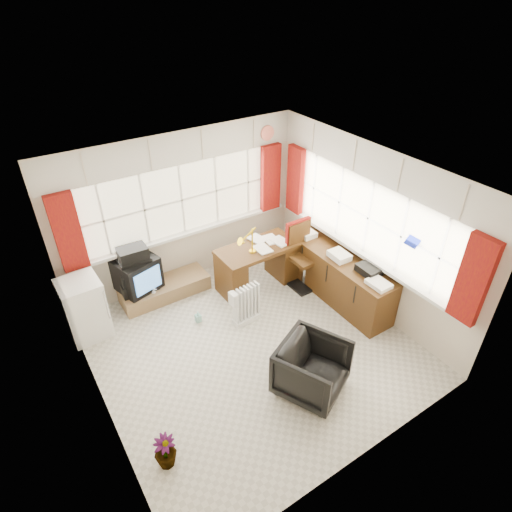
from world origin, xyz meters
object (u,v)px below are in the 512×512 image
at_px(tv_bench, 165,289).
at_px(mini_fridge, 85,308).
at_px(task_chair, 301,252).
at_px(office_chair, 312,369).
at_px(radiator, 246,307).
at_px(desk_lamp, 252,235).
at_px(credenza, 338,277).
at_px(desk, 257,264).
at_px(crt_tv, 137,274).

height_order(tv_bench, mini_fridge, mini_fridge).
xyz_separation_m(task_chair, tv_bench, (-2.03, 0.89, -0.47)).
bearing_deg(office_chair, radiator, 64.72).
xyz_separation_m(desk_lamp, radiator, (-0.48, -0.58, -0.80)).
relative_size(task_chair, credenza, 0.56).
bearing_deg(credenza, desk_lamp, 139.46).
distance_m(desk_lamp, tv_bench, 1.69).
bearing_deg(office_chair, desk, 48.60).
bearing_deg(desk_lamp, mini_fridge, 170.13).
xyz_separation_m(desk, office_chair, (-0.60, -2.14, -0.05)).
height_order(desk, radiator, desk).
xyz_separation_m(desk_lamp, credenza, (1.03, -0.88, -0.67)).
xyz_separation_m(crt_tv, mini_fridge, (-0.88, -0.30, -0.06)).
bearing_deg(tv_bench, radiator, -57.85).
bearing_deg(office_chair, tv_bench, 80.36).
height_order(desk, task_chair, task_chair).
relative_size(tv_bench, mini_fridge, 1.54).
bearing_deg(crt_tv, task_chair, -22.29).
distance_m(tv_bench, mini_fridge, 1.31).
height_order(office_chair, mini_fridge, mini_fridge).
height_order(desk, office_chair, desk).
bearing_deg(desk, office_chair, -105.77).
relative_size(desk, credenza, 0.65).
bearing_deg(tv_bench, office_chair, -74.00).
height_order(desk, credenza, credenza).
bearing_deg(radiator, crt_tv, 130.71).
height_order(desk, tv_bench, desk).
distance_m(radiator, mini_fridge, 2.27).
relative_size(office_chair, tv_bench, 0.56).
bearing_deg(office_chair, credenza, 13.08).
bearing_deg(credenza, crt_tv, 148.58).
xyz_separation_m(desk, tv_bench, (-1.39, 0.58, -0.29)).
xyz_separation_m(desk, radiator, (-0.61, -0.65, -0.15)).
distance_m(radiator, credenza, 1.54).
bearing_deg(crt_tv, mini_fridge, -161.02).
xyz_separation_m(tv_bench, mini_fridge, (-1.25, -0.21, 0.33)).
bearing_deg(task_chair, desk, 154.53).
bearing_deg(office_chair, desk_lamp, 51.55).
distance_m(office_chair, mini_fridge, 3.23).
bearing_deg(radiator, tv_bench, 122.15).
bearing_deg(office_chair, task_chair, 30.09).
bearing_deg(desk_lamp, radiator, -129.54).
distance_m(desk, radiator, 0.91).
relative_size(task_chair, tv_bench, 0.80).
bearing_deg(desk, tv_bench, 157.31).
xyz_separation_m(task_chair, radiator, (-1.26, -0.34, -0.34)).
bearing_deg(desk_lamp, tv_bench, 152.86).
height_order(task_chair, tv_bench, task_chair).
height_order(desk_lamp, task_chair, desk_lamp).
bearing_deg(tv_bench, desk_lamp, -27.14).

